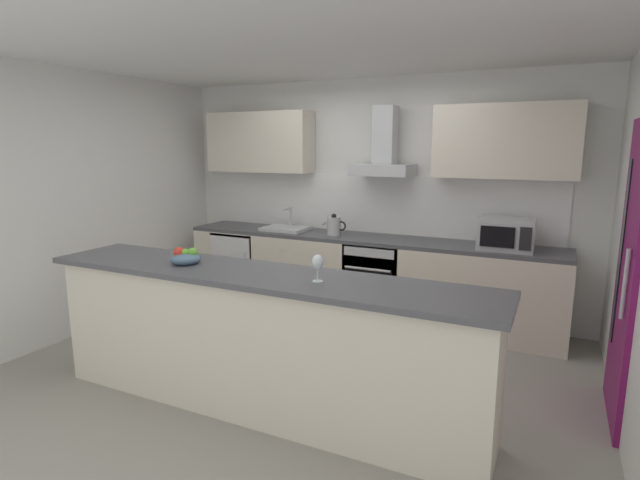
{
  "coord_description": "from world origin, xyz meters",
  "views": [
    {
      "loc": [
        1.89,
        -3.52,
        1.87
      ],
      "look_at": [
        0.02,
        0.33,
        1.05
      ],
      "focal_mm": 27.76,
      "sensor_mm": 36.0,
      "label": 1
    }
  ],
  "objects_px": {
    "fruit_bowl": "(185,258)",
    "sink": "(286,228)",
    "refrigerator": "(244,265)",
    "oven": "(377,278)",
    "range_hood": "(384,154)",
    "kettle": "(334,226)",
    "microwave": "(506,234)",
    "wine_glass": "(318,263)"
  },
  "relations": [
    {
      "from": "fruit_bowl",
      "to": "sink",
      "type": "bearing_deg",
      "value": 100.19
    },
    {
      "from": "refrigerator",
      "to": "sink",
      "type": "distance_m",
      "value": 0.78
    },
    {
      "from": "oven",
      "to": "range_hood",
      "type": "distance_m",
      "value": 1.33
    },
    {
      "from": "range_hood",
      "to": "fruit_bowl",
      "type": "bearing_deg",
      "value": -108.02
    },
    {
      "from": "refrigerator",
      "to": "fruit_bowl",
      "type": "distance_m",
      "value": 2.45
    },
    {
      "from": "sink",
      "to": "range_hood",
      "type": "relative_size",
      "value": 0.69
    },
    {
      "from": "refrigerator",
      "to": "kettle",
      "type": "distance_m",
      "value": 1.36
    },
    {
      "from": "range_hood",
      "to": "microwave",
      "type": "bearing_deg",
      "value": -7.02
    },
    {
      "from": "range_hood",
      "to": "fruit_bowl",
      "type": "height_order",
      "value": "range_hood"
    },
    {
      "from": "fruit_bowl",
      "to": "range_hood",
      "type": "bearing_deg",
      "value": 71.98
    },
    {
      "from": "refrigerator",
      "to": "wine_glass",
      "type": "distance_m",
      "value": 3.1
    },
    {
      "from": "kettle",
      "to": "wine_glass",
      "type": "distance_m",
      "value": 2.32
    },
    {
      "from": "refrigerator",
      "to": "microwave",
      "type": "bearing_deg",
      "value": -0.48
    },
    {
      "from": "range_hood",
      "to": "wine_glass",
      "type": "height_order",
      "value": "range_hood"
    },
    {
      "from": "refrigerator",
      "to": "wine_glass",
      "type": "height_order",
      "value": "wine_glass"
    },
    {
      "from": "oven",
      "to": "microwave",
      "type": "xyz_separation_m",
      "value": [
        1.28,
        -0.03,
        0.59
      ]
    },
    {
      "from": "sink",
      "to": "kettle",
      "type": "xyz_separation_m",
      "value": [
        0.63,
        -0.04,
        0.08
      ]
    },
    {
      "from": "microwave",
      "to": "fruit_bowl",
      "type": "relative_size",
      "value": 2.27
    },
    {
      "from": "sink",
      "to": "kettle",
      "type": "distance_m",
      "value": 0.64
    },
    {
      "from": "range_hood",
      "to": "wine_glass",
      "type": "distance_m",
      "value": 2.43
    },
    {
      "from": "microwave",
      "to": "range_hood",
      "type": "height_order",
      "value": "range_hood"
    },
    {
      "from": "microwave",
      "to": "wine_glass",
      "type": "distance_m",
      "value": 2.35
    },
    {
      "from": "oven",
      "to": "fruit_bowl",
      "type": "distance_m",
      "value": 2.36
    },
    {
      "from": "oven",
      "to": "kettle",
      "type": "xyz_separation_m",
      "value": [
        -0.5,
        -0.03,
        0.55
      ]
    },
    {
      "from": "sink",
      "to": "range_hood",
      "type": "bearing_deg",
      "value": 5.97
    },
    {
      "from": "sink",
      "to": "wine_glass",
      "type": "xyz_separation_m",
      "value": [
        1.49,
        -2.19,
        0.21
      ]
    },
    {
      "from": "oven",
      "to": "sink",
      "type": "distance_m",
      "value": 1.23
    },
    {
      "from": "sink",
      "to": "wine_glass",
      "type": "distance_m",
      "value": 2.66
    },
    {
      "from": "refrigerator",
      "to": "kettle",
      "type": "bearing_deg",
      "value": -1.45
    },
    {
      "from": "kettle",
      "to": "microwave",
      "type": "bearing_deg",
      "value": 0.19
    },
    {
      "from": "oven",
      "to": "refrigerator",
      "type": "relative_size",
      "value": 0.94
    },
    {
      "from": "kettle",
      "to": "range_hood",
      "type": "relative_size",
      "value": 0.4
    },
    {
      "from": "kettle",
      "to": "fruit_bowl",
      "type": "height_order",
      "value": "kettle"
    },
    {
      "from": "wine_glass",
      "to": "fruit_bowl",
      "type": "relative_size",
      "value": 0.81
    },
    {
      "from": "oven",
      "to": "kettle",
      "type": "distance_m",
      "value": 0.74
    },
    {
      "from": "kettle",
      "to": "refrigerator",
      "type": "bearing_deg",
      "value": 178.55
    },
    {
      "from": "refrigerator",
      "to": "range_hood",
      "type": "height_order",
      "value": "range_hood"
    },
    {
      "from": "microwave",
      "to": "wine_glass",
      "type": "height_order",
      "value": "microwave"
    },
    {
      "from": "kettle",
      "to": "range_hood",
      "type": "distance_m",
      "value": 0.94
    },
    {
      "from": "refrigerator",
      "to": "sink",
      "type": "xyz_separation_m",
      "value": [
        0.59,
        0.01,
        0.5
      ]
    },
    {
      "from": "oven",
      "to": "range_hood",
      "type": "relative_size",
      "value": 1.11
    },
    {
      "from": "microwave",
      "to": "fruit_bowl",
      "type": "bearing_deg",
      "value": -133.52
    }
  ]
}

